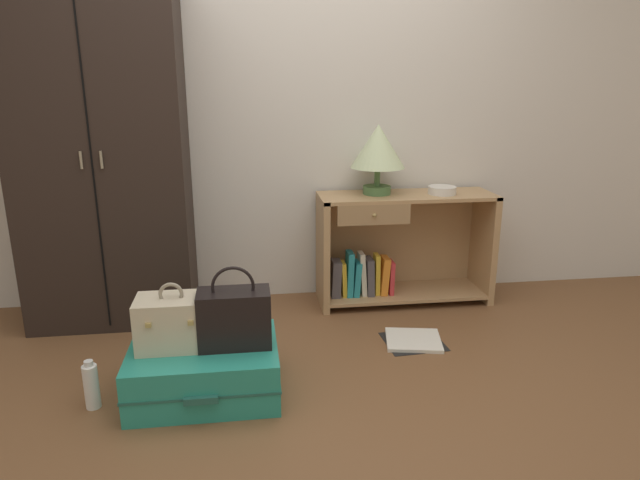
# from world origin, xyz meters

# --- Properties ---
(ground_plane) EXTENTS (9.00, 9.00, 0.00)m
(ground_plane) POSITION_xyz_m (0.00, 0.00, 0.00)
(ground_plane) COLOR brown
(back_wall) EXTENTS (6.40, 0.10, 2.60)m
(back_wall) POSITION_xyz_m (0.00, 1.50, 1.30)
(back_wall) COLOR silver
(back_wall) RESTS_ON ground_plane
(wardrobe) EXTENTS (0.91, 0.47, 1.96)m
(wardrobe) POSITION_xyz_m (-1.06, 1.20, 0.98)
(wardrobe) COLOR black
(wardrobe) RESTS_ON ground_plane
(bookshelf) EXTENTS (1.08, 0.38, 0.70)m
(bookshelf) POSITION_xyz_m (0.65, 1.26, 0.34)
(bookshelf) COLOR tan
(bookshelf) RESTS_ON ground_plane
(table_lamp) EXTENTS (0.33, 0.33, 0.42)m
(table_lamp) POSITION_xyz_m (0.52, 1.27, 0.98)
(table_lamp) COLOR #4C7542
(table_lamp) RESTS_ON bookshelf
(bowl) EXTENTS (0.17, 0.17, 0.05)m
(bowl) POSITION_xyz_m (0.92, 1.21, 0.72)
(bowl) COLOR silver
(bowl) RESTS_ON bookshelf
(suitcase_large) EXTENTS (0.66, 0.52, 0.23)m
(suitcase_large) POSITION_xyz_m (-0.49, 0.28, 0.12)
(suitcase_large) COLOR teal
(suitcase_large) RESTS_ON ground_plane
(train_case) EXTENTS (0.32, 0.21, 0.30)m
(train_case) POSITION_xyz_m (-0.61, 0.29, 0.35)
(train_case) COLOR beige
(train_case) RESTS_ON suitcase_large
(handbag) EXTENTS (0.32, 0.17, 0.37)m
(handbag) POSITION_xyz_m (-0.35, 0.27, 0.37)
(handbag) COLOR black
(handbag) RESTS_ON suitcase_large
(bottle) EXTENTS (0.06, 0.06, 0.22)m
(bottle) POSITION_xyz_m (-0.97, 0.23, 0.10)
(bottle) COLOR white
(bottle) RESTS_ON ground_plane
(open_book_on_floor) EXTENTS (0.34, 0.32, 0.02)m
(open_book_on_floor) POSITION_xyz_m (0.60, 0.65, 0.01)
(open_book_on_floor) COLOR white
(open_book_on_floor) RESTS_ON ground_plane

